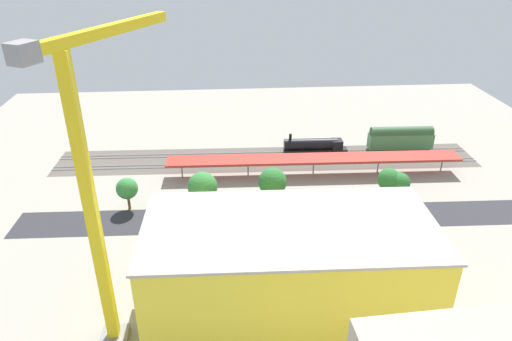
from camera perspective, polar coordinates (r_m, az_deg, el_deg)
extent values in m
plane|color=#9E998C|center=(94.70, 2.65, -4.55)|extent=(162.97, 162.97, 0.00)
cube|color=#5B544C|center=(114.66, 1.33, 1.42)|extent=(102.17, 16.43, 0.01)
cube|color=#2D2D33|center=(91.40, 2.94, -5.84)|extent=(102.05, 11.50, 0.01)
cube|color=#9E9EA8|center=(117.90, 1.16, 2.27)|extent=(101.83, 2.63, 0.12)
cube|color=#9E9EA8|center=(116.60, 1.23, 1.97)|extent=(101.83, 2.63, 0.12)
cube|color=#9E9EA8|center=(112.57, 1.44, 1.01)|extent=(101.83, 2.63, 0.12)
cube|color=#9E9EA8|center=(111.29, 1.51, 0.68)|extent=(101.83, 2.63, 0.12)
cube|color=#A82D23|center=(106.34, 7.12, 1.47)|extent=(66.74, 7.03, 0.47)
cylinder|color=slate|center=(116.11, 21.80, 0.74)|extent=(0.30, 0.30, 3.81)
cylinder|color=slate|center=(110.77, 14.72, 0.60)|extent=(0.30, 0.30, 3.81)
cylinder|color=slate|center=(107.27, 7.05, 0.44)|extent=(0.30, 0.30, 3.81)
cylinder|color=slate|center=(105.81, -0.97, 0.26)|extent=(0.30, 0.30, 3.81)
cylinder|color=slate|center=(106.45, -9.06, 0.08)|extent=(0.30, 0.30, 3.81)
cube|color=black|center=(118.90, 7.27, 2.43)|extent=(16.03, 2.87, 1.00)
cylinder|color=black|center=(117.92, 6.70, 3.25)|extent=(13.40, 3.08, 2.75)
cube|color=black|center=(119.46, 9.84, 2.98)|extent=(2.71, 3.02, 3.33)
cylinder|color=black|center=(116.37, 4.23, 4.15)|extent=(0.70, 0.70, 1.40)
cube|color=black|center=(125.03, 17.12, 2.57)|extent=(14.71, 2.84, 0.60)
cube|color=#4C7F4C|center=(124.16, 17.26, 3.51)|extent=(16.35, 3.50, 3.89)
cylinder|color=#355935|center=(123.35, 17.39, 4.45)|extent=(15.70, 3.49, 3.10)
cube|color=black|center=(92.81, 15.49, -6.24)|extent=(3.48, 1.88, 0.30)
cube|color=navy|center=(92.49, 15.53, -5.93)|extent=(4.13, 1.98, 0.90)
cube|color=#1E2328|center=(92.08, 15.59, -5.52)|extent=(2.34, 1.69, 0.68)
cube|color=black|center=(90.53, 10.62, -6.57)|extent=(3.97, 1.72, 0.30)
cube|color=gray|center=(90.24, 10.65, -6.29)|extent=(4.72, 1.81, 0.76)
cube|color=#1E2328|center=(89.87, 10.69, -5.91)|extent=(2.65, 1.56, 0.63)
cube|color=black|center=(88.93, 6.41, -6.91)|extent=(3.57, 1.97, 0.30)
cube|color=black|center=(88.61, 6.43, -6.60)|extent=(4.24, 2.08, 0.84)
cube|color=#1E2328|center=(88.21, 6.46, -6.20)|extent=(2.41, 1.74, 0.62)
cube|color=black|center=(87.74, 1.24, -7.24)|extent=(3.71, 1.81, 0.30)
cube|color=gray|center=(87.41, 1.25, -6.93)|extent=(4.41, 1.90, 0.86)
cube|color=#1E2328|center=(87.03, 1.25, -6.55)|extent=(2.49, 1.62, 0.52)
cube|color=black|center=(88.34, -3.61, -7.03)|extent=(3.70, 1.72, 0.30)
cube|color=gray|center=(88.02, -3.62, -6.72)|extent=(4.40, 1.80, 0.84)
cube|color=#1E2328|center=(87.61, -3.64, -6.32)|extent=(2.47, 1.57, 0.66)
cube|color=black|center=(87.77, -8.52, -7.57)|extent=(3.60, 1.89, 0.30)
cube|color=gray|center=(87.46, -8.54, -7.27)|extent=(4.27, 2.01, 0.80)
cube|color=#1E2328|center=(87.06, -8.57, -6.88)|extent=(2.43, 1.67, 0.64)
cube|color=yellow|center=(67.76, 4.00, -11.88)|extent=(39.97, 19.56, 14.12)
cube|color=#ADA89E|center=(63.46, 4.21, -6.77)|extent=(40.59, 20.17, 0.40)
cube|color=gray|center=(69.91, -16.87, -18.91)|extent=(3.60, 3.60, 1.20)
cube|color=yellow|center=(58.17, -19.36, -5.57)|extent=(1.40, 1.40, 39.39)
cube|color=yellow|center=(56.36, -17.50, 16.09)|extent=(10.61, 19.44, 1.20)
cube|color=gray|center=(47.82, -26.64, 12.74)|extent=(2.87, 3.04, 2.00)
cube|color=black|center=(83.72, 2.33, -9.07)|extent=(8.82, 2.65, 0.50)
cube|color=white|center=(82.86, 3.11, -8.17)|extent=(6.65, 2.76, 2.67)
cube|color=#334C8C|center=(82.75, 0.07, -8.28)|extent=(2.32, 2.50, 2.44)
cube|color=black|center=(82.92, 2.56, -9.48)|extent=(9.71, 2.71, 0.50)
cube|color=white|center=(82.17, 3.35, -8.54)|extent=(7.52, 2.86, 2.63)
cube|color=maroon|center=(81.62, -0.01, -8.86)|extent=(2.33, 2.61, 2.40)
cylinder|color=brown|center=(100.32, 15.75, -2.68)|extent=(0.53, 0.53, 3.09)
sphere|color=#2D7233|center=(98.83, 15.98, -1.07)|extent=(4.70, 4.70, 4.70)
cylinder|color=brown|center=(96.74, -15.29, -3.74)|extent=(0.54, 0.54, 3.21)
sphere|color=#38843D|center=(95.24, -15.51, -2.13)|extent=(4.28, 4.28, 4.28)
cylinder|color=brown|center=(93.64, -6.45, -3.94)|extent=(0.59, 0.59, 3.26)
sphere|color=#38843D|center=(91.81, -6.56, -1.96)|extent=(5.87, 5.87, 5.87)
cylinder|color=brown|center=(100.23, 16.91, -2.94)|extent=(0.45, 0.45, 2.90)
sphere|color=#2D7233|center=(98.85, 17.14, -1.45)|extent=(4.33, 4.33, 4.33)
cylinder|color=brown|center=(95.05, 1.99, -3.30)|extent=(0.46, 0.46, 3.14)
sphere|color=#2D7233|center=(93.29, 2.03, -1.41)|extent=(5.73, 5.73, 5.73)
cylinder|color=#333333|center=(86.26, -11.38, -6.32)|extent=(0.16, 0.16, 5.79)
cube|color=black|center=(84.50, -11.58, -4.42)|extent=(0.36, 0.36, 0.90)
sphere|color=yellow|center=(84.38, -11.75, -4.25)|extent=(0.20, 0.20, 0.20)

